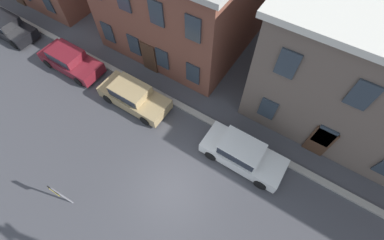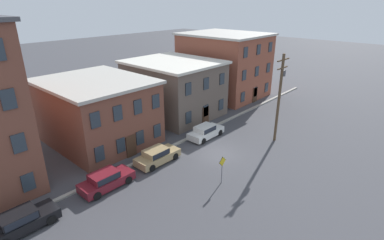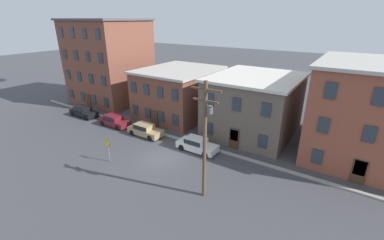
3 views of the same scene
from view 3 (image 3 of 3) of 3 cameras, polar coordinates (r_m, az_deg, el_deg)
The scene contains 12 objects.
ground_plane at distance 26.43m, azimuth -6.88°, elevation -8.41°, with size 200.00×200.00×0.00m, color #424247.
kerb_strip at distance 29.52m, azimuth -1.28°, elevation -4.67°, with size 56.00×0.36×0.16m, color #9E998E.
apartment_corner at distance 45.09m, azimuth -17.91°, elevation 12.28°, with size 11.88×10.14×13.17m.
apartment_midblock at distance 36.87m, azimuth -2.92°, elevation 6.21°, with size 9.48×11.29×6.69m.
apartment_far at distance 31.73m, azimuth 13.67°, elevation 3.36°, with size 9.73×11.22×7.04m.
apartment_annex at distance 30.26m, azimuth 34.91°, elevation 1.57°, with size 10.48×12.13×9.55m.
car_black at distance 40.02m, azimuth -22.98°, elevation 1.81°, with size 4.40×1.92×1.43m.
car_maroon at distance 35.10m, azimuth -16.89°, elevation -0.04°, with size 4.40×1.92×1.43m.
car_tan at distance 31.32m, azimuth -10.41°, elevation -2.08°, with size 4.40×1.92×1.43m.
car_white at distance 27.34m, azimuth 1.05°, elevation -5.37°, with size 4.40×1.92×1.43m.
caution_sign at distance 26.17m, azimuth -18.19°, elevation -5.68°, with size 0.88×0.08×2.47m.
utility_pole at distance 18.64m, azimuth 2.97°, elevation -3.60°, with size 2.40×0.44×9.31m.
Camera 3 is at (15.10, -17.22, 13.18)m, focal length 24.00 mm.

